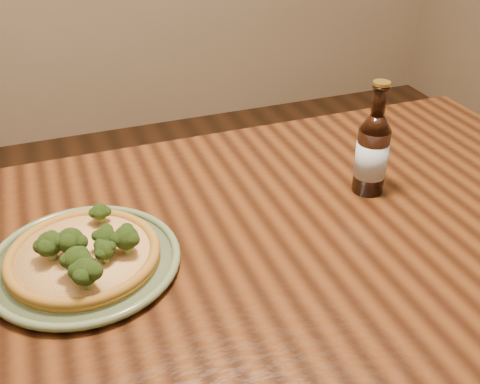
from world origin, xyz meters
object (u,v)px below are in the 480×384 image
object	(u,v)px
table	(225,296)
beer_bottle	(372,153)
pizza	(84,254)
plate	(85,261)

from	to	relation	value
table	beer_bottle	distance (m)	0.39
pizza	table	bearing A→B (deg)	-12.15
table	beer_bottle	size ratio (longest dim) A/B	6.99
table	pizza	xyz separation A→B (m)	(-0.22, 0.05, 0.12)
pizza	beer_bottle	bearing A→B (deg)	5.05
pizza	beer_bottle	world-z (taller)	beer_bottle
plate	pizza	distance (m)	0.02
pizza	beer_bottle	xyz separation A→B (m)	(0.56, 0.05, 0.06)
table	pizza	bearing A→B (deg)	167.85
beer_bottle	pizza	bearing A→B (deg)	168.19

